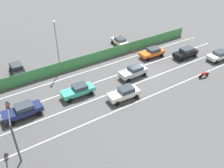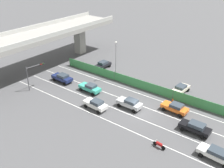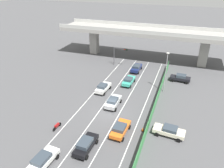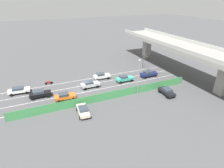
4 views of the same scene
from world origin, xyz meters
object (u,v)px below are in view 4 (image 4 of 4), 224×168
object	(u,v)px
car_sedan_navy	(149,74)
street_lamp	(139,74)
parked_sedan_cream	(83,110)
parked_sedan_dark	(167,91)
car_sedan_black	(40,94)
motorcycle	(49,83)
car_sedan_silver	(90,84)
car_sedan_white	(102,76)
traffic_light	(145,58)
car_taxi_orange	(65,96)
traffic_cone	(77,103)
car_hatchback_white	(19,90)
car_taxi_teal	(124,78)

from	to	relation	value
car_sedan_navy	street_lamp	bearing A→B (deg)	-46.48
parked_sedan_cream	parked_sedan_dark	xyz separation A→B (m)	(0.25, 19.04, 0.04)
car_sedan_black	motorcycle	size ratio (longest dim) A/B	2.32
motorcycle	street_lamp	xyz separation A→B (m)	(13.61, 17.34, 4.40)
car_sedan_black	car_sedan_silver	world-z (taller)	car_sedan_silver
car_sedan_white	traffic_light	xyz separation A→B (m)	(-1.31, 14.17, 2.61)
car_taxi_orange	parked_sedan_dark	size ratio (longest dim) A/B	1.02
car_sedan_black	traffic_light	size ratio (longest dim) A/B	0.93
car_sedan_silver	parked_sedan_dark	xyz separation A→B (m)	(10.45, 14.35, -0.03)
traffic_light	car_sedan_silver	bearing A→B (deg)	-74.88
car_sedan_black	car_sedan_white	world-z (taller)	car_sedan_white
traffic_cone	traffic_light	bearing A→B (deg)	115.93
car_hatchback_white	parked_sedan_dark	bearing A→B (deg)	64.84
car_sedan_black	car_taxi_orange	distance (m)	5.73
car_sedan_navy	parked_sedan_dark	world-z (taller)	car_sedan_navy
car_taxi_teal	street_lamp	distance (m)	8.43
parked_sedan_cream	car_sedan_silver	bearing A→B (deg)	155.31
parked_sedan_dark	traffic_light	world-z (taller)	traffic_light
car_sedan_silver	motorcycle	world-z (taller)	car_sedan_silver
car_sedan_white	car_sedan_silver	distance (m)	5.75
parked_sedan_cream	traffic_cone	bearing A→B (deg)	-176.13
traffic_light	parked_sedan_dark	bearing A→B (deg)	-15.24
car_taxi_orange	motorcycle	world-z (taller)	car_taxi_orange
car_sedan_black	parked_sedan_cream	bearing A→B (deg)	33.61
motorcycle	traffic_light	xyz separation A→B (m)	(0.95, 27.33, 3.06)
car_sedan_white	car_taxi_teal	bearing A→B (deg)	50.38
car_taxi_orange	traffic_cone	bearing A→B (deg)	30.16
parked_sedan_dark	traffic_light	xyz separation A→B (m)	(-15.46, 4.21, 2.63)
car_sedan_white	traffic_cone	size ratio (longest dim) A/B	6.95
car_sedan_white	motorcycle	bearing A→B (deg)	-99.76
car_taxi_teal	parked_sedan_dark	distance (m)	11.48
car_hatchback_white	parked_sedan_cream	distance (m)	17.55
car_sedan_navy	car_sedan_silver	xyz separation A→B (m)	(-0.06, -16.56, 0.01)
car_sedan_black	motorcycle	bearing A→B (deg)	156.92
car_hatchback_white	street_lamp	xyz separation A→B (m)	(11.24, 24.12, 3.98)
street_lamp	traffic_cone	size ratio (longest dim) A/B	12.84
car_taxi_teal	car_sedan_white	xyz separation A→B (m)	(-3.93, -4.74, 0.02)
car_sedan_silver	traffic_light	xyz separation A→B (m)	(-5.02, 18.56, 2.60)
car_taxi_teal	car_taxi_orange	world-z (taller)	car_taxi_teal
motorcycle	traffic_cone	xyz separation A→B (m)	(12.38, 3.82, -0.16)
parked_sedan_dark	traffic_cone	distance (m)	19.72
parked_sedan_dark	car_hatchback_white	bearing A→B (deg)	-115.16
motorcycle	car_sedan_black	bearing A→B (deg)	-23.08
car_sedan_black	car_hatchback_white	xyz separation A→B (m)	(-3.74, -4.17, -0.05)
car_sedan_black	car_hatchback_white	size ratio (longest dim) A/B	0.97
car_sedan_white	car_taxi_orange	size ratio (longest dim) A/B	0.99
car_sedan_silver	car_taxi_orange	distance (m)	7.51
car_sedan_white	street_lamp	world-z (taller)	street_lamp
traffic_cone	motorcycle	bearing A→B (deg)	-162.85
car_taxi_orange	parked_sedan_dark	xyz separation A→B (m)	(7.01, 21.03, 0.01)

